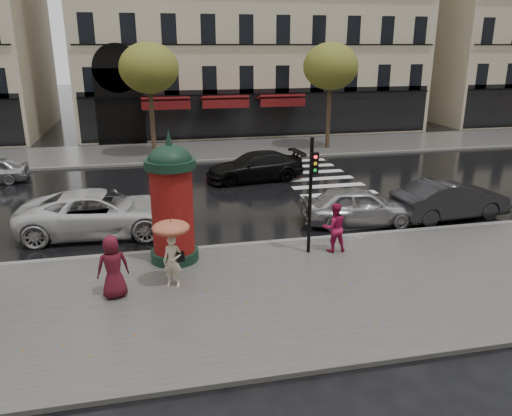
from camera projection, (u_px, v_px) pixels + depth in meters
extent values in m
plane|color=black|center=(245.00, 290.00, 13.82)|extent=(160.00, 160.00, 0.00)
cube|color=#474744|center=(249.00, 296.00, 13.34)|extent=(90.00, 7.00, 0.12)
cube|color=#474744|center=(186.00, 151.00, 31.43)|extent=(90.00, 6.00, 0.12)
cube|color=slate|center=(228.00, 247.00, 16.58)|extent=(90.00, 0.25, 0.14)
cube|color=slate|center=(191.00, 162.00, 28.65)|extent=(90.00, 0.25, 0.14)
cube|color=silver|center=(329.00, 186.00, 23.95)|extent=(3.60, 11.75, 0.01)
cylinder|color=#38281C|center=(152.00, 114.00, 29.30)|extent=(0.28, 0.28, 5.20)
ellipsoid|color=#4C651F|center=(149.00, 68.00, 28.49)|extent=(3.40, 3.40, 2.89)
cylinder|color=#38281C|center=(329.00, 109.00, 31.55)|extent=(0.28, 0.28, 5.20)
ellipsoid|color=#4C651F|center=(331.00, 66.00, 30.74)|extent=(3.40, 3.40, 2.89)
imported|color=beige|center=(173.00, 261.00, 13.57)|extent=(0.62, 0.52, 1.46)
cylinder|color=black|center=(172.00, 245.00, 13.42)|extent=(0.02, 0.02, 0.92)
ellipsoid|color=red|center=(171.00, 228.00, 13.27)|extent=(1.01, 1.01, 0.35)
cone|color=black|center=(170.00, 221.00, 13.20)|extent=(0.04, 0.04, 0.08)
cube|color=black|center=(181.00, 257.00, 13.51)|extent=(0.21, 0.10, 0.27)
imported|color=#AC1548|center=(334.00, 227.00, 15.88)|extent=(0.80, 0.63, 1.61)
imported|color=#55111F|center=(113.00, 267.00, 12.93)|extent=(0.93, 0.71, 1.71)
cylinder|color=black|center=(175.00, 254.00, 15.44)|extent=(1.46, 1.46, 0.31)
cylinder|color=maroon|center=(172.00, 210.00, 14.99)|extent=(1.26, 1.26, 2.62)
cylinder|color=black|center=(170.00, 164.00, 14.55)|extent=(1.51, 1.51, 0.26)
ellipsoid|color=black|center=(170.00, 160.00, 14.52)|extent=(1.30, 1.30, 0.91)
cone|color=black|center=(168.00, 137.00, 14.30)|extent=(0.21, 0.21, 0.47)
cylinder|color=black|center=(310.00, 197.00, 15.45)|extent=(0.11, 0.11, 3.72)
cube|color=black|center=(314.00, 163.00, 14.91)|extent=(0.25, 0.19, 0.65)
imported|color=#ABAAAF|center=(359.00, 206.00, 18.68)|extent=(4.42, 2.19, 1.45)
imported|color=black|center=(450.00, 200.00, 19.31)|extent=(4.70, 2.03, 1.51)
imported|color=silver|center=(101.00, 213.00, 17.71)|extent=(5.76, 2.93, 1.56)
imported|color=black|center=(255.00, 167.00, 24.76)|extent=(5.04, 2.45, 1.41)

